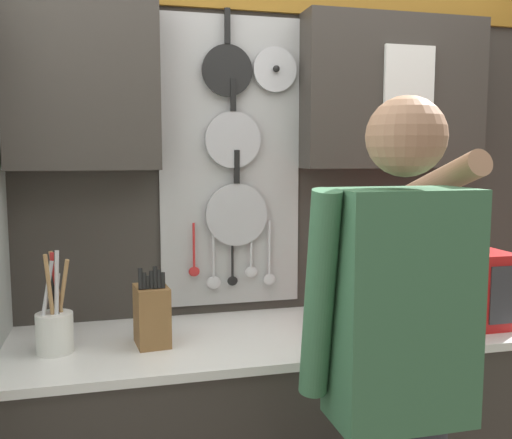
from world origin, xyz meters
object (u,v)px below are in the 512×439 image
Objects in this scene: utensil_crock at (55,327)px; person at (398,352)px; knife_block at (152,314)px; microwave at (431,286)px.

utensil_crock is 1.13m from person.
microwave is at bearing -0.03° from knife_block.
knife_block is 0.32m from utensil_crock.
microwave is at bearing 51.85° from person.
microwave is 1.42m from utensil_crock.
microwave is 1.51× the size of utensil_crock.
knife_block is 0.86m from person.
knife_block is at bearing 179.97° from microwave.
person reaches higher than knife_block.
microwave is 0.74m from person.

